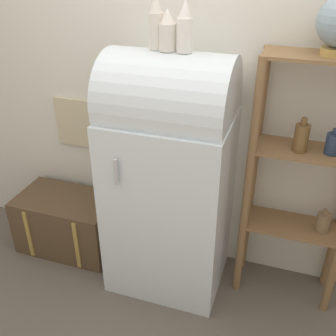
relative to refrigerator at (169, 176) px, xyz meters
The scene contains 8 objects.
ground_plane 0.86m from the refrigerator, 89.99° to the right, with size 12.00×12.00×0.00m, color #60564C.
wall_back 0.62m from the refrigerator, 90.98° to the left, with size 7.00×0.09×2.70m.
refrigerator is the anchor object (origin of this frame).
suitcase_trunk 1.03m from the refrigerator, behind, with size 0.73×0.44×0.45m.
shelf_unit 0.80m from the refrigerator, ahead, with size 0.63×0.29×1.61m.
vase_left 0.91m from the refrigerator, behind, with size 0.08×0.08×0.29m.
vase_center 0.87m from the refrigerator, 160.54° to the right, with size 0.09×0.09×0.21m.
vase_right 0.90m from the refrigerator, ahead, with size 0.08×0.08×0.26m.
Camera 1 is at (0.67, -1.77, 2.08)m, focal length 42.00 mm.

